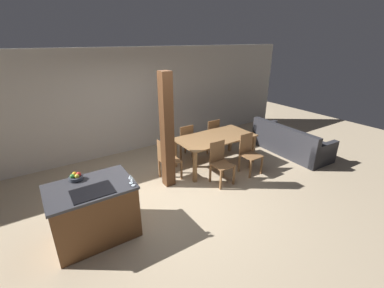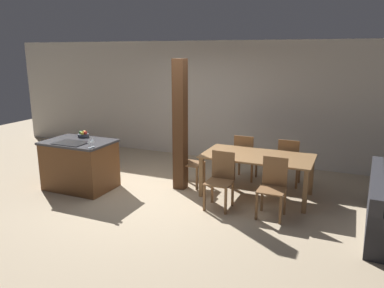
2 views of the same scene
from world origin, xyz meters
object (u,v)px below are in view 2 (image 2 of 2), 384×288
(dining_chair_far_right, at_px, (289,161))
(dining_chair_far_left, at_px, (245,157))
(dining_chair_near_right, at_px, (273,186))
(dining_chair_head_end, at_px, (188,161))
(timber_post, at_px, (180,126))
(wine_glass_near, at_px, (89,142))
(kitchen_island, at_px, (80,165))
(fruit_bowl, at_px, (83,134))
(wine_glass_middle, at_px, (93,141))
(dining_table, at_px, (257,160))
(dining_chair_near_left, at_px, (220,179))

(dining_chair_far_right, bearing_deg, dining_chair_far_left, 0.00)
(dining_chair_near_right, xyz_separation_m, dining_chair_head_end, (-1.73, 0.71, 0.00))
(dining_chair_far_left, xyz_separation_m, timber_post, (-0.96, -0.91, 0.70))
(wine_glass_near, bearing_deg, dining_chair_head_end, 46.25)
(kitchen_island, xyz_separation_m, fruit_bowl, (-0.12, 0.29, 0.50))
(kitchen_island, xyz_separation_m, wine_glass_middle, (0.54, -0.27, 0.56))
(kitchen_island, bearing_deg, dining_chair_near_right, 3.46)
(wine_glass_near, xyz_separation_m, dining_table, (2.53, 1.28, -0.37))
(wine_glass_near, distance_m, wine_glass_middle, 0.08)
(dining_chair_far_left, relative_size, dining_chair_far_right, 1.00)
(dining_chair_near_left, xyz_separation_m, dining_chair_far_left, (0.00, 1.43, 0.00))
(wine_glass_near, height_order, timber_post, timber_post)
(dining_chair_near_right, distance_m, timber_post, 2.00)
(dining_chair_head_end, bearing_deg, dining_table, -90.00)
(dining_table, bearing_deg, timber_post, -172.12)
(kitchen_island, height_order, dining_chair_far_right, dining_chair_far_right)
(wine_glass_near, bearing_deg, timber_post, 43.33)
(dining_table, relative_size, dining_chair_near_left, 2.06)
(dining_chair_near_right, relative_size, dining_chair_head_end, 1.00)
(dining_chair_near_right, distance_m, dining_chair_far_left, 1.66)
(wine_glass_middle, height_order, dining_chair_near_left, wine_glass_middle)
(dining_chair_far_left, distance_m, dining_chair_head_end, 1.14)
(dining_chair_far_right, height_order, timber_post, timber_post)
(wine_glass_middle, bearing_deg, dining_table, 25.27)
(dining_chair_near_right, bearing_deg, dining_table, 120.44)
(dining_chair_far_left, bearing_deg, timber_post, 43.36)
(dining_chair_far_left, distance_m, dining_chair_far_right, 0.84)
(wine_glass_middle, distance_m, dining_chair_near_right, 3.04)
(dining_chair_near_right, distance_m, dining_chair_head_end, 1.87)
(dining_chair_head_end, bearing_deg, dining_chair_far_left, -51.17)
(kitchen_island, height_order, dining_chair_near_left, dining_chair_near_left)
(fruit_bowl, bearing_deg, wine_glass_middle, -40.60)
(dining_chair_near_left, xyz_separation_m, timber_post, (-0.96, 0.52, 0.70))
(wine_glass_near, xyz_separation_m, wine_glass_middle, (0.00, 0.08, 0.00))
(wine_glass_middle, bearing_deg, fruit_bowl, 139.40)
(dining_chair_near_right, xyz_separation_m, timber_post, (-1.80, 0.52, 0.70))
(kitchen_island, height_order, dining_chair_near_right, dining_chair_near_right)
(fruit_bowl, bearing_deg, dining_chair_far_left, 25.95)
(fruit_bowl, bearing_deg, wine_glass_near, -44.49)
(dining_table, distance_m, dining_chair_near_right, 0.85)
(dining_chair_near_left, distance_m, dining_chair_head_end, 1.14)
(kitchen_island, height_order, fruit_bowl, fruit_bowl)
(wine_glass_near, distance_m, dining_table, 2.86)
(dining_chair_far_left, relative_size, dining_chair_head_end, 1.00)
(dining_chair_head_end, bearing_deg, wine_glass_near, 136.25)
(fruit_bowl, distance_m, timber_post, 1.87)
(dining_chair_near_right, xyz_separation_m, dining_chair_far_right, (-0.00, 1.43, 0.00))
(kitchen_island, distance_m, wine_glass_near, 0.85)
(kitchen_island, height_order, dining_table, kitchen_island)
(wine_glass_near, height_order, dining_chair_head_end, wine_glass_near)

